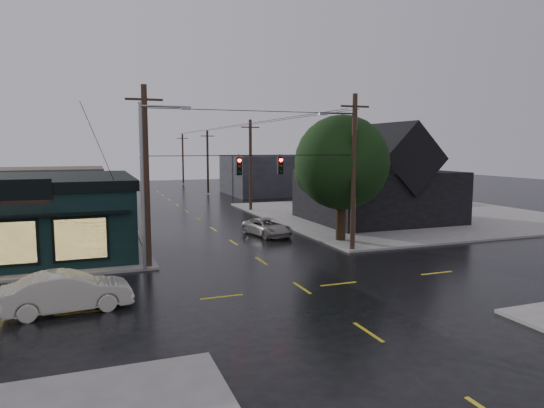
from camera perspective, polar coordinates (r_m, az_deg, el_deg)
name	(u,v)px	position (r m, az deg, el deg)	size (l,w,h in m)	color
ground_plane	(302,288)	(23.85, 3.54, -9.84)	(160.00, 160.00, 0.00)	black
sidewalk_ne	(402,214)	(50.76, 15.04, -1.11)	(28.00, 28.00, 0.15)	gray
ne_building	(377,173)	(45.08, 12.24, 3.62)	(12.60, 11.60, 8.75)	black
corner_tree	(342,163)	(34.73, 8.21, 4.83)	(6.72, 6.72, 8.92)	black
utility_pole_nw	(149,268)	(28.34, -14.25, -7.36)	(2.00, 0.32, 10.15)	black
utility_pole_ne	(352,251)	(32.34, 9.40, -5.49)	(2.00, 0.32, 10.15)	black
utility_pole_far_a	(251,211)	(51.82, -2.52, -0.81)	(2.00, 0.32, 9.65)	black
utility_pole_far_b	(208,194)	(70.99, -7.52, 1.18)	(2.00, 0.32, 9.15)	black
utility_pole_far_c	(183,184)	(90.52, -10.38, 2.31)	(2.00, 0.32, 9.15)	black
span_signal_assembly	(260,165)	(28.97, -1.47, 4.55)	(13.00, 0.48, 1.23)	black
streetlight_nw	(145,272)	(27.63, -14.71, -7.74)	(5.40, 0.30, 9.15)	gray
streetlight_ne	(353,248)	(33.18, 9.55, -5.19)	(5.40, 0.30, 9.15)	gray
bg_building_west	(48,187)	(61.21, -24.82, 1.80)	(12.00, 10.00, 4.40)	#352C26
bg_building_east	(277,175)	(70.69, 0.54, 3.49)	(14.00, 12.00, 5.60)	#232328
sedan_cream	(68,292)	(22.06, -22.85, -9.49)	(1.76, 5.06, 1.67)	beige
suv_silver	(267,227)	(37.30, -0.56, -2.74)	(2.20, 4.77, 1.33)	gray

